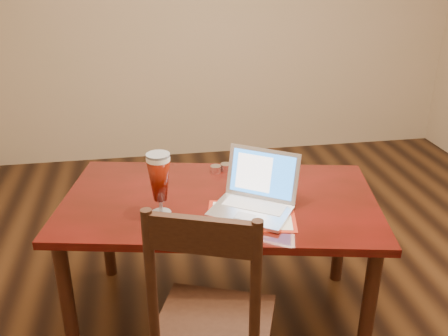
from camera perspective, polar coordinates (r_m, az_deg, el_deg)
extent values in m
plane|color=black|center=(2.92, 7.72, -16.58)|extent=(5.00, 5.00, 0.00)
cube|color=tan|center=(4.69, -0.60, 17.38)|extent=(4.50, 0.01, 2.70)
cube|color=#4A0B09|center=(2.51, -0.51, -3.87)|extent=(1.71, 1.18, 0.04)
cylinder|color=black|center=(2.55, -17.45, -14.56)|extent=(0.07, 0.07, 0.69)
cylinder|color=black|center=(2.49, 16.14, -15.44)|extent=(0.07, 0.07, 0.69)
cylinder|color=black|center=(3.11, -13.29, -6.40)|extent=(0.07, 0.07, 0.69)
cylinder|color=black|center=(3.07, 13.19, -6.91)|extent=(0.07, 0.07, 0.69)
cube|color=#9A200E|center=(2.35, 3.13, -5.48)|extent=(0.46, 0.37, 0.00)
cube|color=beige|center=(2.35, 3.13, -5.44)|extent=(0.42, 0.33, 0.00)
cube|color=silver|center=(2.36, 3.03, -4.99)|extent=(0.44, 0.41, 0.02)
cube|color=silver|center=(2.40, 3.46, -4.27)|extent=(0.31, 0.26, 0.00)
cube|color=#B8B8BD|center=(2.30, 2.40, -5.56)|extent=(0.11, 0.10, 0.00)
cube|color=silver|center=(2.44, 4.42, -0.69)|extent=(0.34, 0.26, 0.24)
cube|color=blue|center=(2.43, 4.38, -0.71)|extent=(0.30, 0.22, 0.20)
cube|color=white|center=(2.44, 3.42, -0.54)|extent=(0.18, 0.14, 0.17)
cylinder|color=silver|center=(2.38, -7.18, -5.15)|extent=(0.09, 0.09, 0.01)
cylinder|color=silver|center=(2.36, -7.23, -4.31)|extent=(0.02, 0.02, 0.07)
cylinder|color=white|center=(2.26, -7.55, 1.09)|extent=(0.11, 0.11, 0.02)
cylinder|color=silver|center=(2.25, -7.57, 1.47)|extent=(0.11, 0.11, 0.01)
cylinder|color=silver|center=(2.78, -0.94, -0.14)|extent=(0.06, 0.06, 0.04)
cylinder|color=silver|center=(2.80, 0.21, 0.10)|extent=(0.06, 0.06, 0.04)
cube|color=black|center=(2.13, -1.19, -17.67)|extent=(0.59, 0.58, 0.04)
cylinder|color=black|center=(1.84, -8.33, -12.90)|extent=(0.04, 0.04, 0.59)
cylinder|color=black|center=(1.77, 3.60, -14.40)|extent=(0.04, 0.04, 0.59)
cube|color=black|center=(1.67, -2.64, -7.71)|extent=(0.36, 0.16, 0.13)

